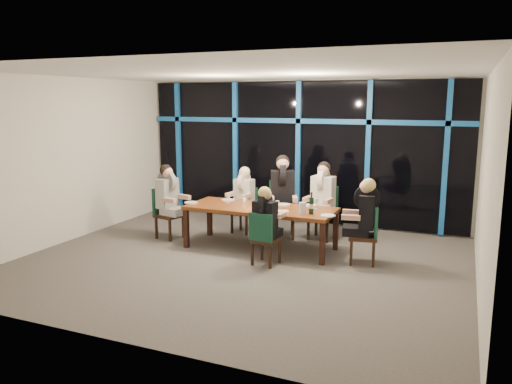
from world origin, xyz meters
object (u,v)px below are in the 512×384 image
(chair_end_left, at_px, (166,210))
(diner_far_left, at_px, (243,190))
(dining_table, at_px, (260,211))
(diner_end_left, at_px, (169,191))
(diner_far_right, at_px, (322,189))
(chair_far_right, at_px, (324,209))
(chair_end_right, at_px, (368,232))
(chair_far_left, at_px, (245,207))
(water_pitcher, at_px, (302,208))
(diner_far_mid, at_px, (283,185))
(diner_end_right, at_px, (364,208))
(wine_bottle, at_px, (311,206))
(chair_near_mid, at_px, (264,236))
(chair_far_mid, at_px, (282,206))
(diner_near_mid, at_px, (266,214))

(chair_end_left, height_order, diner_far_left, diner_far_left)
(dining_table, relative_size, chair_end_left, 2.71)
(dining_table, xyz_separation_m, diner_end_left, (-1.85, -0.04, 0.23))
(diner_far_right, distance_m, diner_end_left, 2.87)
(chair_far_right, bearing_deg, chair_end_right, -41.50)
(chair_far_left, height_order, water_pitcher, water_pitcher)
(chair_end_left, bearing_deg, diner_far_mid, -54.67)
(diner_far_mid, height_order, diner_end_right, diner_far_mid)
(diner_far_mid, xyz_separation_m, wine_bottle, (0.87, -1.02, -0.13))
(chair_near_mid, height_order, diner_end_right, diner_end_right)
(chair_end_right, xyz_separation_m, diner_far_mid, (-1.79, 0.94, 0.49))
(chair_near_mid, bearing_deg, chair_end_right, -146.93)
(chair_near_mid, xyz_separation_m, diner_far_left, (-1.12, 1.71, 0.37))
(chair_end_left, xyz_separation_m, diner_end_left, (0.08, -0.02, 0.38))
(chair_far_left, bearing_deg, wine_bottle, -27.26)
(dining_table, xyz_separation_m, chair_far_right, (0.84, 1.09, -0.12))
(chair_far_left, relative_size, diner_end_left, 0.95)
(diner_end_right, xyz_separation_m, water_pitcher, (-0.98, -0.15, -0.05))
(dining_table, bearing_deg, chair_end_right, -2.86)
(wine_bottle, bearing_deg, diner_end_right, 4.53)
(chair_end_right, distance_m, diner_far_right, 1.59)
(chair_far_mid, distance_m, diner_far_mid, 0.43)
(chair_near_mid, xyz_separation_m, diner_far_right, (0.43, 1.84, 0.47))
(diner_far_left, xyz_separation_m, diner_far_mid, (0.82, -0.03, 0.17))
(chair_near_mid, distance_m, diner_far_left, 2.08)
(water_pitcher, bearing_deg, chair_near_mid, -148.50)
(diner_far_right, relative_size, diner_near_mid, 1.16)
(wine_bottle, bearing_deg, chair_far_left, 146.11)
(chair_end_left, distance_m, diner_near_mid, 2.47)
(chair_far_left, distance_m, diner_far_right, 1.61)
(chair_far_left, bearing_deg, chair_end_right, -15.26)
(diner_near_mid, bearing_deg, water_pitcher, -123.74)
(chair_far_mid, bearing_deg, wine_bottle, -72.61)
(diner_far_mid, xyz_separation_m, diner_end_right, (1.71, -0.95, -0.12))
(diner_far_mid, bearing_deg, chair_near_mid, -101.77)
(diner_end_left, relative_size, water_pitcher, 4.80)
(chair_end_left, xyz_separation_m, diner_end_right, (3.74, -0.09, 0.37))
(diner_far_left, bearing_deg, diner_far_right, 11.31)
(diner_end_right, bearing_deg, chair_near_mid, -73.18)
(chair_far_left, distance_m, diner_end_right, 2.77)
(diner_far_right, xyz_separation_m, diner_end_left, (-2.68, -1.04, -0.04))
(chair_far_right, height_order, water_pitcher, chair_far_right)
(diner_far_left, relative_size, water_pitcher, 4.46)
(chair_far_mid, distance_m, chair_far_right, 0.79)
(chair_far_left, distance_m, chair_far_right, 1.56)
(chair_far_mid, distance_m, diner_near_mid, 1.74)
(chair_far_mid, relative_size, diner_near_mid, 1.27)
(chair_far_mid, distance_m, diner_far_right, 0.84)
(chair_end_right, relative_size, diner_end_left, 1.01)
(chair_far_right, xyz_separation_m, chair_end_left, (-2.77, -1.11, -0.02))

